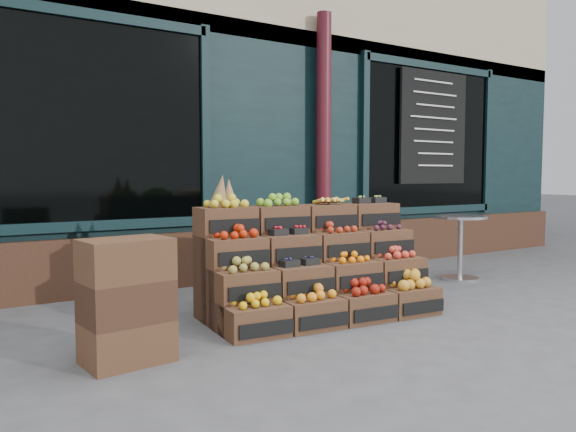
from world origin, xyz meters
TOP-DOWN VIEW (x-y plane):
  - ground at (0.00, 0.00)m, footprint 60.00×60.00m
  - shop_facade at (0.00, 5.11)m, footprint 12.00×6.24m
  - crate_display at (-0.14, 0.39)m, footprint 2.04×1.13m
  - spare_crates at (-1.90, 0.00)m, footprint 0.58×0.43m
  - bistro_table at (2.25, 0.78)m, footprint 0.60×0.60m
  - shopkeeper at (-1.55, 2.74)m, footprint 0.89×0.72m

SIDE VIEW (x-z plane):
  - ground at x=0.00m, z-range 0.00..0.00m
  - crate_display at x=-0.14m, z-range -0.24..0.99m
  - spare_crates at x=-1.90m, z-range 0.00..0.82m
  - bistro_table at x=2.25m, z-range 0.09..0.84m
  - shopkeeper at x=-1.55m, z-range 0.00..2.12m
  - shop_facade at x=0.00m, z-range 0.00..4.80m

